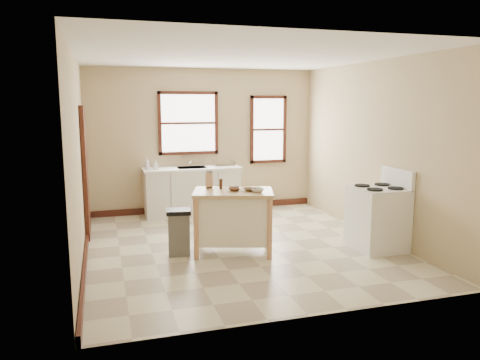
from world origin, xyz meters
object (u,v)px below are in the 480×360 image
at_px(soap_bottle_b, 156,165).
at_px(dish_rack, 223,163).
at_px(trash_bin, 179,232).
at_px(gas_stove, 378,209).
at_px(soap_bottle_a, 147,164).
at_px(bowl_a, 234,189).
at_px(knife_block, 209,181).
at_px(bowl_b, 249,190).
at_px(bowl_c, 258,190).
at_px(kitchen_island, 233,222).
at_px(pepper_grinder, 221,184).

relative_size(soap_bottle_b, dish_rack, 0.42).
distance_m(trash_bin, gas_stove, 2.91).
xyz_separation_m(soap_bottle_a, bowl_a, (0.98, -2.42, -0.10)).
bearing_deg(dish_rack, knife_block, -130.21).
bearing_deg(bowl_b, bowl_a, 156.43).
height_order(soap_bottle_b, dish_rack, soap_bottle_b).
xyz_separation_m(bowl_b, trash_bin, (-0.98, 0.20, -0.60)).
bearing_deg(gas_stove, bowl_b, 169.62).
relative_size(dish_rack, bowl_c, 2.27).
bearing_deg(trash_bin, soap_bottle_a, 102.76).
xyz_separation_m(kitchen_island, gas_stove, (2.08, -0.42, 0.14)).
relative_size(soap_bottle_b, pepper_grinder, 1.18).
bearing_deg(kitchen_island, pepper_grinder, 141.89).
height_order(soap_bottle_b, bowl_b, soap_bottle_b).
bearing_deg(soap_bottle_b, trash_bin, -101.36).
distance_m(pepper_grinder, bowl_b, 0.44).
distance_m(kitchen_island, bowl_c, 0.60).
bearing_deg(gas_stove, soap_bottle_a, 136.94).
xyz_separation_m(soap_bottle_a, soap_bottle_b, (0.16, -0.02, -0.03)).
height_order(kitchen_island, pepper_grinder, pepper_grinder).
distance_m(soap_bottle_b, pepper_grinder, 2.32).
xyz_separation_m(knife_block, trash_bin, (-0.49, -0.21, -0.68)).
relative_size(bowl_a, gas_stove, 0.16).
height_order(soap_bottle_a, dish_rack, soap_bottle_a).
distance_m(bowl_a, bowl_b, 0.22).
height_order(kitchen_island, trash_bin, kitchen_island).
xyz_separation_m(dish_rack, knife_block, (-0.79, -2.19, 0.04)).
bearing_deg(bowl_b, knife_block, 139.86).
bearing_deg(bowl_a, knife_block, 131.77).
distance_m(knife_block, pepper_grinder, 0.20).
relative_size(bowl_c, trash_bin, 0.28).
bearing_deg(pepper_grinder, bowl_c, -42.12).
bearing_deg(soap_bottle_a, trash_bin, -80.10).
xyz_separation_m(bowl_b, gas_stove, (1.87, -0.34, -0.33)).
distance_m(bowl_a, trash_bin, 1.00).
bearing_deg(knife_block, bowl_b, -32.94).
distance_m(soap_bottle_a, bowl_b, 2.77).
relative_size(pepper_grinder, bowl_c, 0.81).
relative_size(bowl_b, trash_bin, 0.26).
relative_size(soap_bottle_b, kitchen_island, 0.16).
bearing_deg(knife_block, soap_bottle_a, 115.52).
xyz_separation_m(pepper_grinder, bowl_a, (0.15, -0.19, -0.05)).
distance_m(soap_bottle_a, gas_stove, 4.20).
bearing_deg(trash_bin, soap_bottle_b, 98.91).
distance_m(bowl_a, bowl_c, 0.34).
bearing_deg(soap_bottle_b, knife_block, -87.97).
relative_size(soap_bottle_b, bowl_c, 0.96).
relative_size(kitchen_island, gas_stove, 0.93).
bearing_deg(kitchen_island, trash_bin, -172.12).
bearing_deg(soap_bottle_b, pepper_grinder, -85.45).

